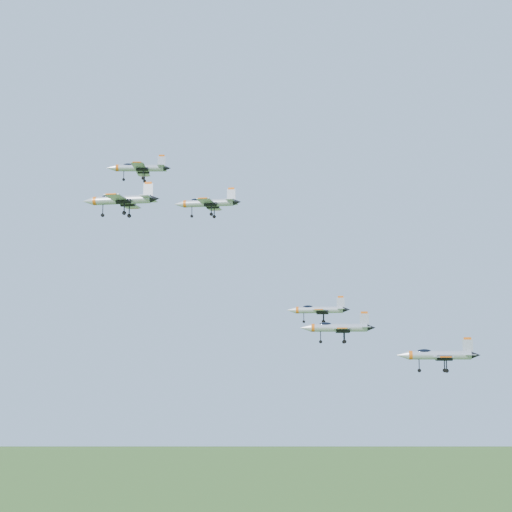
# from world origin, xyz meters

# --- Properties ---
(jet_lead) EXTENTS (12.04, 10.13, 3.23)m
(jet_lead) POSITION_xyz_m (-17.05, 11.68, 160.71)
(jet_lead) COLOR #B0B4BD
(jet_left_high) EXTENTS (11.80, 9.68, 3.17)m
(jet_left_high) POSITION_xyz_m (-1.74, 3.70, 151.72)
(jet_left_high) COLOR #B0B4BD
(jet_right_high) EXTENTS (11.24, 9.23, 3.01)m
(jet_right_high) POSITION_xyz_m (-8.13, -19.84, 147.37)
(jet_right_high) COLOR #B0B4BD
(jet_left_low) EXTENTS (10.55, 8.67, 2.83)m
(jet_left_low) POSITION_xyz_m (16.73, 6.23, 133.49)
(jet_left_low) COLOR #B0B4BD
(jet_right_low) EXTENTS (10.80, 8.98, 2.88)m
(jet_right_low) POSITION_xyz_m (20.94, -9.39, 129.90)
(jet_right_low) COLOR #B0B4BD
(jet_trail) EXTENTS (11.80, 9.74, 3.15)m
(jet_trail) POSITION_xyz_m (34.89, -6.51, 126.03)
(jet_trail) COLOR #B0B4BD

